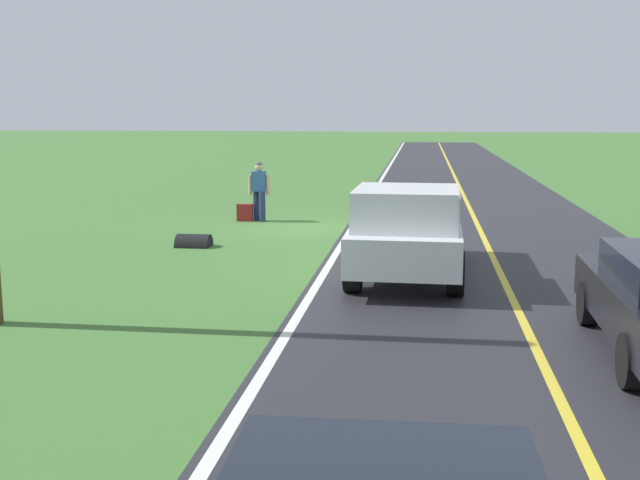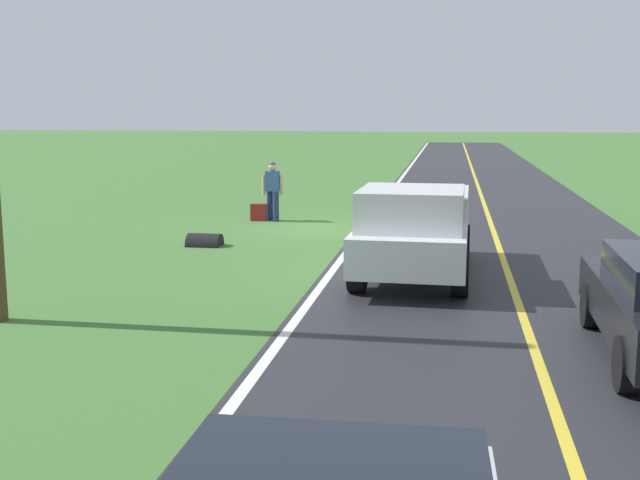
% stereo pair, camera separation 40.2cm
% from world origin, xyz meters
% --- Properties ---
extents(ground_plane, '(200.00, 200.00, 0.00)m').
position_xyz_m(ground_plane, '(0.00, 0.00, 0.00)').
color(ground_plane, '#427033').
extents(road_surface, '(7.33, 120.00, 0.00)m').
position_xyz_m(road_surface, '(-4.83, 0.00, 0.00)').
color(road_surface, '#28282D').
rests_on(road_surface, ground).
extents(lane_edge_line, '(0.16, 117.60, 0.00)m').
position_xyz_m(lane_edge_line, '(-1.34, 0.00, 0.01)').
color(lane_edge_line, silver).
rests_on(lane_edge_line, ground).
extents(lane_centre_line, '(0.14, 117.60, 0.00)m').
position_xyz_m(lane_centre_line, '(-4.83, 0.00, 0.01)').
color(lane_centre_line, gold).
rests_on(lane_centre_line, ground).
extents(hitchhiker_walking, '(0.62, 0.51, 1.75)m').
position_xyz_m(hitchhiker_walking, '(1.48, -1.31, 0.98)').
color(hitchhiker_walking, navy).
rests_on(hitchhiker_walking, ground).
extents(suitcase_carried, '(0.47, 0.23, 0.50)m').
position_xyz_m(suitcase_carried, '(1.89, -1.20, 0.25)').
color(suitcase_carried, maroon).
rests_on(suitcase_carried, ground).
extents(pickup_truck_passing, '(2.20, 5.45, 1.82)m').
position_xyz_m(pickup_truck_passing, '(-2.99, 6.02, 0.97)').
color(pickup_truck_passing, silver).
rests_on(pickup_truck_passing, ground).
extents(drainage_culvert, '(0.80, 0.60, 0.60)m').
position_xyz_m(drainage_culvert, '(2.13, 3.21, 0.00)').
color(drainage_culvert, black).
rests_on(drainage_culvert, ground).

